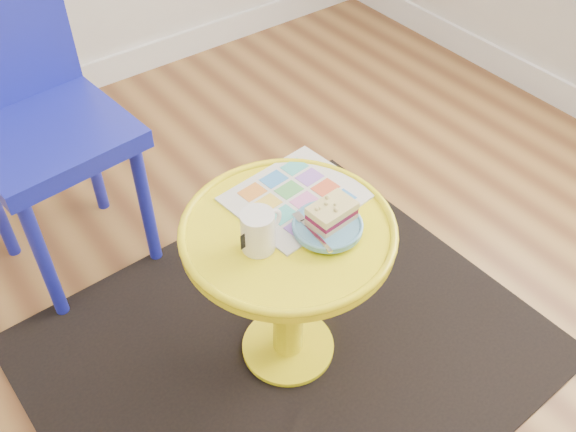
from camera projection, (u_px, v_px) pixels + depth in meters
rug at (288, 348)px, 1.79m from camera, size 1.33×1.14×0.01m
side_table at (288, 268)px, 1.56m from camera, size 0.50×0.50×0.47m
chair at (29, 106)px, 1.72m from camera, size 0.44×0.44×0.92m
newspaper at (297, 196)px, 1.54m from camera, size 0.33×0.29×0.01m
mug at (259, 230)px, 1.39m from camera, size 0.11×0.08×0.10m
plate at (327, 226)px, 1.45m from camera, size 0.16×0.16×0.02m
cake_slice at (332, 213)px, 1.43m from camera, size 0.11×0.08×0.05m
fork at (311, 230)px, 1.42m from camera, size 0.03×0.14×0.00m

